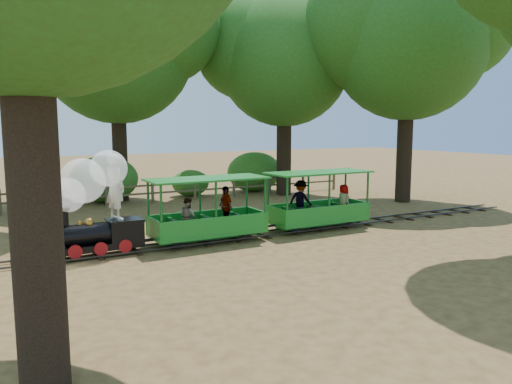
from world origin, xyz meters
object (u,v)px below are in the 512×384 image
carriage_front (209,217)px  fence (174,189)px  carriage_rear (317,205)px  locomotive (93,195)px

carriage_front → fence: bearing=77.2°
carriage_front → carriage_rear: same height
locomotive → carriage_rear: size_ratio=0.81×
carriage_rear → fence: 8.27m
locomotive → carriage_front: (3.24, -0.09, -0.85)m
locomotive → fence: bearing=57.5°
carriage_front → locomotive: bearing=178.5°
carriage_rear → fence: carriage_rear is taller
carriage_rear → fence: size_ratio=0.19×
locomotive → carriage_front: locomotive is taller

